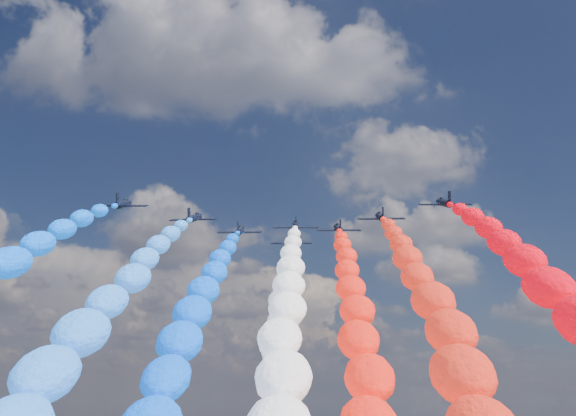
# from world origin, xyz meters

# --- Properties ---
(jet_0) EXTENTS (10.15, 13.42, 6.88)m
(jet_0) POSITION_xyz_m (-30.98, -6.99, 105.63)
(jet_0) COLOR black
(jet_1) EXTENTS (10.26, 13.50, 6.88)m
(jet_1) POSITION_xyz_m (-19.17, 3.67, 105.63)
(jet_1) COLOR black
(trail_1) EXTENTS (6.95, 112.35, 63.69)m
(trail_1) POSITION_xyz_m (-19.17, -54.13, 75.47)
(trail_1) COLOR #2C7AF2
(jet_2) EXTENTS (9.72, 13.11, 6.88)m
(jet_2) POSITION_xyz_m (-10.94, 14.80, 105.63)
(jet_2) COLOR black
(trail_2) EXTENTS (6.95, 112.35, 63.69)m
(trail_2) POSITION_xyz_m (-10.94, -43.00, 75.47)
(trail_2) COLOR blue
(jet_3) EXTENTS (9.91, 13.25, 6.88)m
(jet_3) POSITION_xyz_m (1.40, 10.85, 105.63)
(jet_3) COLOR black
(trail_3) EXTENTS (6.95, 112.35, 63.69)m
(trail_3) POSITION_xyz_m (1.40, -46.95, 75.47)
(trail_3) COLOR white
(jet_4) EXTENTS (9.58, 13.01, 6.88)m
(jet_4) POSITION_xyz_m (0.04, 25.82, 105.63)
(jet_4) COLOR black
(trail_4) EXTENTS (6.95, 112.35, 63.69)m
(trail_4) POSITION_xyz_m (0.04, -31.98, 75.47)
(trail_4) COLOR silver
(jet_5) EXTENTS (10.19, 13.45, 6.88)m
(jet_5) POSITION_xyz_m (10.56, 13.72, 105.63)
(jet_5) COLOR black
(trail_5) EXTENTS (6.95, 112.35, 63.69)m
(trail_5) POSITION_xyz_m (10.56, -44.08, 75.47)
(trail_5) COLOR #FB1C10
(jet_6) EXTENTS (9.52, 12.96, 6.88)m
(jet_6) POSITION_xyz_m (18.84, 4.42, 105.63)
(jet_6) COLOR black
(trail_6) EXTENTS (6.95, 112.35, 63.69)m
(trail_6) POSITION_xyz_m (18.84, -53.38, 75.47)
(trail_6) COLOR red
(jet_7) EXTENTS (9.79, 13.17, 6.88)m
(jet_7) POSITION_xyz_m (29.87, -5.58, 105.63)
(jet_7) COLOR black
(trail_7) EXTENTS (6.95, 112.35, 63.69)m
(trail_7) POSITION_xyz_m (29.87, -63.38, 75.47)
(trail_7) COLOR red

